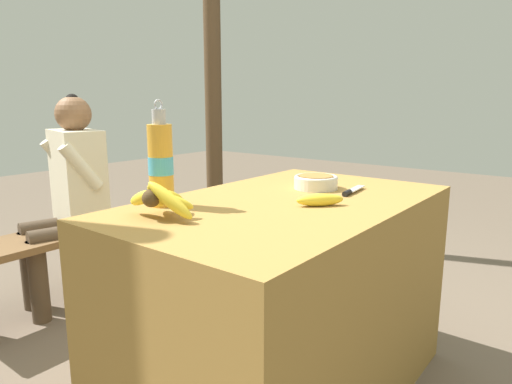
{
  "coord_description": "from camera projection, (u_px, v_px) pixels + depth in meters",
  "views": [
    {
      "loc": [
        -1.28,
        -0.87,
        1.09
      ],
      "look_at": [
        -0.1,
        0.05,
        0.78
      ],
      "focal_mm": 32.0,
      "sensor_mm": 36.0,
      "label": 1
    }
  ],
  "objects": [
    {
      "name": "banana_bunch_green",
      "position": [
        162.0,
        198.0,
        2.88
      ],
      "size": [
        0.17,
        0.25,
        0.13
      ],
      "color": "#4C381E",
      "rests_on": "wooden_bench"
    },
    {
      "name": "loose_banana_front",
      "position": [
        320.0,
        200.0,
        1.5
      ],
      "size": [
        0.15,
        0.14,
        0.04
      ],
      "rotation": [
        0.0,
        0.0,
        -0.73
      ],
      "color": "yellow",
      "rests_on": "market_counter"
    },
    {
      "name": "knife",
      "position": [
        351.0,
        191.0,
        1.69
      ],
      "size": [
        0.2,
        0.05,
        0.02
      ],
      "rotation": [
        0.0,
        0.0,
        0.13
      ],
      "color": "#BCBCC1",
      "rests_on": "market_counter"
    },
    {
      "name": "market_counter",
      "position": [
        284.0,
        300.0,
        1.66
      ],
      "size": [
        1.25,
        0.76,
        0.74
      ],
      "color": "olive",
      "rests_on": "ground_plane"
    },
    {
      "name": "banana_bunch_ripe",
      "position": [
        160.0,
        198.0,
        1.34
      ],
      "size": [
        0.15,
        0.26,
        0.13
      ],
      "color": "#4C381E",
      "rests_on": "market_counter"
    },
    {
      "name": "seated_vendor",
      "position": [
        70.0,
        188.0,
        2.36
      ],
      "size": [
        0.45,
        0.42,
        1.12
      ],
      "rotation": [
        0.0,
        0.0,
        2.9
      ],
      "color": "#473828",
      "rests_on": "ground_plane"
    },
    {
      "name": "water_bottle",
      "position": [
        161.0,
        163.0,
        1.48
      ],
      "size": [
        0.08,
        0.08,
        0.35
      ],
      "color": "gold",
      "rests_on": "market_counter"
    },
    {
      "name": "support_post_far",
      "position": [
        213.0,
        64.0,
        3.47
      ],
      "size": [
        0.13,
        0.13,
        2.71
      ],
      "color": "#4C3823",
      "rests_on": "ground_plane"
    },
    {
      "name": "wooden_bench",
      "position": [
        100.0,
        234.0,
        2.55
      ],
      "size": [
        1.58,
        0.32,
        0.42
      ],
      "color": "brown",
      "rests_on": "ground_plane"
    },
    {
      "name": "serving_bowl",
      "position": [
        316.0,
        181.0,
        1.79
      ],
      "size": [
        0.17,
        0.17,
        0.05
      ],
      "color": "silver",
      "rests_on": "market_counter"
    }
  ]
}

